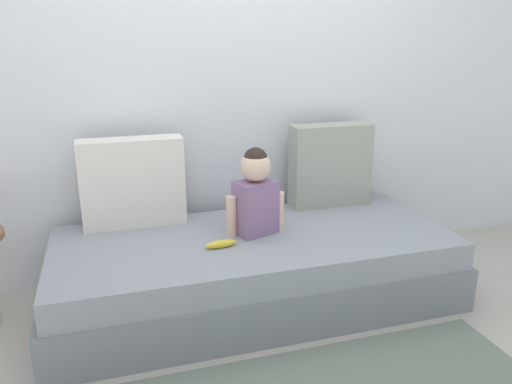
# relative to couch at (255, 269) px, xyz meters

# --- Properties ---
(ground_plane) EXTENTS (12.00, 12.00, 0.00)m
(ground_plane) POSITION_rel_couch_xyz_m (0.00, 0.00, -0.20)
(ground_plane) COLOR #B2ADA3
(back_wall) EXTENTS (5.43, 0.10, 2.24)m
(back_wall) POSITION_rel_couch_xyz_m (0.00, 0.60, 0.92)
(back_wall) COLOR silver
(back_wall) RESTS_ON ground
(couch) EXTENTS (2.23, 0.94, 0.40)m
(couch) POSITION_rel_couch_xyz_m (0.00, 0.00, 0.00)
(couch) COLOR gray
(couch) RESTS_ON ground
(throw_pillow_left) EXTENTS (0.58, 0.16, 0.50)m
(throw_pillow_left) POSITION_rel_couch_xyz_m (-0.61, 0.37, 0.46)
(throw_pillow_left) COLOR silver
(throw_pillow_left) RESTS_ON couch
(throw_pillow_right) EXTENTS (0.51, 0.16, 0.52)m
(throw_pillow_right) POSITION_rel_couch_xyz_m (0.61, 0.37, 0.46)
(throw_pillow_right) COLOR #99A393
(throw_pillow_right) RESTS_ON couch
(toddler) EXTENTS (0.33, 0.21, 0.49)m
(toddler) POSITION_rel_couch_xyz_m (0.02, 0.03, 0.44)
(toddler) COLOR gray
(toddler) RESTS_ON couch
(banana) EXTENTS (0.17, 0.06, 0.04)m
(banana) POSITION_rel_couch_xyz_m (-0.21, -0.11, 0.22)
(banana) COLOR yellow
(banana) RESTS_ON couch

